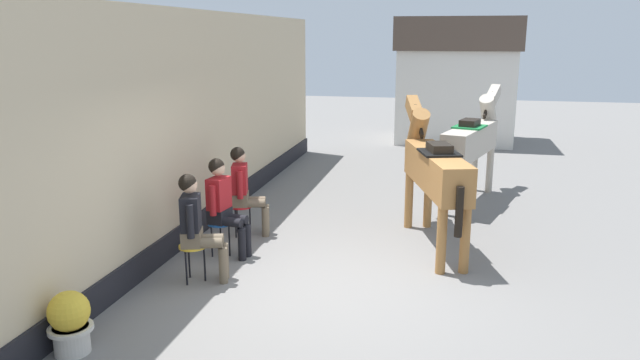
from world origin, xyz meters
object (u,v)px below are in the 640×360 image
(seated_visitor_middle, at_px, (223,202))
(flower_planter_near, at_px, (70,321))
(seated_visitor_far, at_px, (244,187))
(saddled_horse_far, at_px, (472,140))
(saddled_horse_near, at_px, (434,168))
(seated_visitor_near, at_px, (196,222))

(seated_visitor_middle, distance_m, flower_planter_near, 2.92)
(seated_visitor_middle, relative_size, seated_visitor_far, 1.00)
(saddled_horse_far, bearing_deg, seated_visitor_far, -141.23)
(saddled_horse_near, xyz_separation_m, saddled_horse_far, (0.60, 2.58, 0.00))
(seated_visitor_middle, relative_size, saddled_horse_far, 0.48)
(saddled_horse_near, height_order, saddled_horse_far, same)
(saddled_horse_near, height_order, flower_planter_near, saddled_horse_near)
(saddled_horse_near, relative_size, saddled_horse_far, 1.00)
(flower_planter_near, bearing_deg, seated_visitor_near, 75.60)
(seated_visitor_far, bearing_deg, saddled_horse_near, 3.51)
(seated_visitor_near, relative_size, seated_visitor_middle, 1.00)
(seated_visitor_far, bearing_deg, saddled_horse_far, 38.77)
(seated_visitor_far, distance_m, saddled_horse_far, 4.41)
(seated_visitor_middle, height_order, saddled_horse_near, saddled_horse_near)
(seated_visitor_middle, bearing_deg, flower_planter_near, -99.53)
(seated_visitor_near, relative_size, flower_planter_near, 2.17)
(seated_visitor_middle, distance_m, saddled_horse_near, 3.04)
(saddled_horse_far, xyz_separation_m, flower_planter_near, (-3.89, -6.51, -0.82))
(seated_visitor_near, distance_m, seated_visitor_far, 1.84)
(seated_visitor_middle, distance_m, seated_visitor_far, 0.91)
(saddled_horse_near, bearing_deg, seated_visitor_far, -176.49)
(seated_visitor_near, bearing_deg, flower_planter_near, -104.40)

